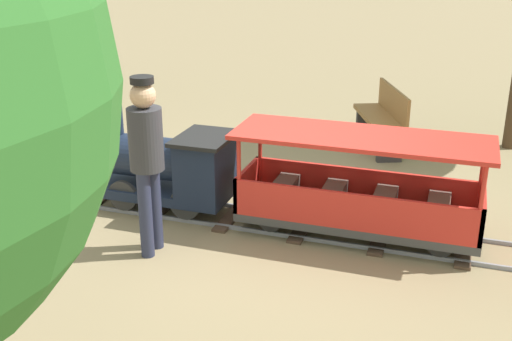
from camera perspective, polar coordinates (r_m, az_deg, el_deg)
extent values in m
plane|color=#8C7A56|center=(6.32, 1.61, -4.86)|extent=(60.00, 60.00, 0.00)
cube|color=gray|center=(6.12, 0.26, -5.55)|extent=(0.03, 6.05, 0.04)
cube|color=gray|center=(6.54, 1.63, -3.73)|extent=(0.03, 6.05, 0.04)
cube|color=#4C3828|center=(6.10, 18.28, -6.83)|extent=(0.74, 0.14, 0.03)
cube|color=#4C3828|center=(6.12, 11.20, -6.01)|extent=(0.74, 0.14, 0.03)
cube|color=#4C3828|center=(6.24, 4.29, -5.11)|extent=(0.74, 0.14, 0.03)
cube|color=#4C3828|center=(6.44, -2.25, -4.19)|extent=(0.74, 0.14, 0.03)
cube|color=#4C3828|center=(6.73, -8.29, -3.29)|extent=(0.74, 0.14, 0.03)
cube|color=#4C3828|center=(7.08, -13.78, -2.43)|extent=(0.74, 0.14, 0.03)
cube|color=#4C3828|center=(7.50, -18.70, -1.65)|extent=(0.74, 0.14, 0.03)
cube|color=#192338|center=(6.65, -8.31, -1.76)|extent=(0.62, 1.40, 0.10)
cylinder|color=#192338|center=(6.61, -10.01, 1.26)|extent=(0.44, 0.85, 0.44)
cylinder|color=#B7932D|center=(6.82, -13.16, 1.62)|extent=(0.37, 0.02, 0.37)
cylinder|color=#192338|center=(6.65, -12.48, 4.56)|extent=(0.12, 0.12, 0.31)
sphere|color=#B7932D|center=(6.51, -9.77, 3.46)|extent=(0.16, 0.16, 0.16)
cube|color=#192338|center=(6.34, -4.61, 0.42)|extent=(0.62, 0.45, 0.55)
cube|color=black|center=(6.24, -4.69, 2.96)|extent=(0.70, 0.53, 0.04)
sphere|color=#F2EAB2|center=(6.76, -13.56, 3.73)|extent=(0.10, 0.10, 0.10)
cylinder|color=#2D2D2D|center=(6.61, -11.97, -2.23)|extent=(0.05, 0.32, 0.32)
cylinder|color=#2D2D2D|center=(7.01, -9.97, -0.75)|extent=(0.05, 0.32, 0.32)
cylinder|color=#2D2D2D|center=(6.30, -6.45, -3.05)|extent=(0.05, 0.32, 0.32)
cylinder|color=#2D2D2D|center=(6.72, -4.69, -1.45)|extent=(0.05, 0.32, 0.32)
cube|color=#3F3F3F|center=(6.08, 9.11, -4.34)|extent=(0.70, 2.25, 0.08)
cube|color=red|center=(5.69, 8.66, -3.71)|extent=(0.04, 2.25, 0.35)
cube|color=red|center=(6.29, 9.74, -1.36)|extent=(0.04, 2.25, 0.35)
cube|color=red|center=(6.24, -0.81, -1.24)|extent=(0.70, 0.04, 0.35)
cube|color=red|center=(5.94, 19.79, -3.69)|extent=(0.70, 0.04, 0.35)
cylinder|color=red|center=(5.88, -1.56, -0.56)|extent=(0.04, 0.04, 0.75)
cylinder|color=red|center=(6.44, 0.37, 1.38)|extent=(0.04, 0.04, 0.75)
cylinder|color=red|center=(5.57, 19.73, -3.07)|extent=(0.04, 0.04, 0.75)
cylinder|color=red|center=(6.16, 19.73, -0.80)|extent=(0.04, 0.04, 0.75)
cube|color=red|center=(5.79, 9.56, 2.95)|extent=(0.80, 2.35, 0.04)
cube|color=brown|center=(5.96, 16.15, -3.78)|extent=(0.54, 0.20, 0.24)
cube|color=brown|center=(5.98, 11.50, -3.23)|extent=(0.54, 0.20, 0.24)
cube|color=brown|center=(6.05, 6.93, -2.68)|extent=(0.54, 0.20, 0.24)
cube|color=brown|center=(6.16, 2.48, -2.12)|extent=(0.54, 0.20, 0.24)
cylinder|color=#262626|center=(6.03, 1.28, -4.50)|extent=(0.04, 0.24, 0.24)
cylinder|color=#262626|center=(6.46, 2.59, -2.73)|extent=(0.04, 0.24, 0.24)
cylinder|color=#262626|center=(5.81, 16.38, -6.43)|extent=(0.04, 0.24, 0.24)
cylinder|color=#262626|center=(6.26, 16.63, -4.44)|extent=(0.04, 0.24, 0.24)
cylinder|color=#282D47|center=(5.63, -9.98, -4.01)|extent=(0.12, 0.12, 0.80)
cylinder|color=#282D47|center=(5.78, -9.15, -3.31)|extent=(0.12, 0.12, 0.80)
cylinder|color=#333338|center=(5.47, -9.97, 2.81)|extent=(0.30, 0.30, 0.55)
sphere|color=tan|center=(5.36, -10.23, 6.73)|extent=(0.22, 0.22, 0.22)
cylinder|color=black|center=(5.33, -10.31, 8.08)|extent=(0.20, 0.20, 0.06)
cube|color=olive|center=(8.59, 11.09, 4.72)|extent=(1.35, 0.88, 0.06)
cube|color=olive|center=(8.58, 12.35, 6.01)|extent=(1.21, 0.55, 0.40)
cube|color=#333333|center=(8.12, 12.03, 2.19)|extent=(0.20, 0.33, 0.42)
cube|color=#333333|center=(9.17, 10.08, 4.45)|extent=(0.20, 0.33, 0.42)
cylinder|color=#4C3823|center=(11.51, -17.72, 11.86)|extent=(0.20, 0.20, 2.29)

